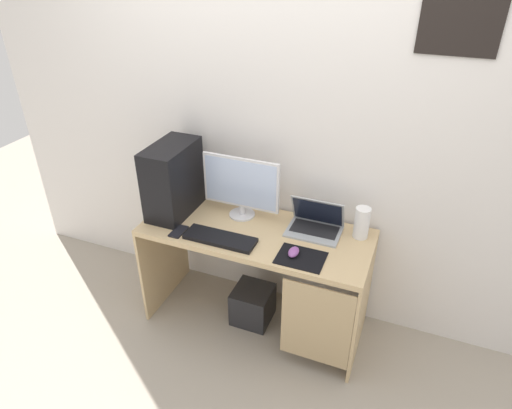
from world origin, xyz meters
name	(u,v)px	position (x,y,z in m)	size (l,w,h in m)	color
ground_plane	(256,319)	(0.00, 0.00, 0.00)	(8.00, 8.00, 0.00)	#9E9384
wall_back	(277,120)	(0.00, 0.32, 1.30)	(4.00, 0.05, 2.60)	silver
desk	(258,252)	(0.02, -0.01, 0.57)	(1.37, 0.56, 0.72)	tan
pc_tower	(173,179)	(-0.56, 0.02, 0.95)	(0.22, 0.40, 0.45)	black
monitor	(241,186)	(-0.15, 0.12, 0.93)	(0.49, 0.16, 0.40)	silver
laptop	(315,224)	(0.32, 0.13, 0.76)	(0.31, 0.23, 0.21)	#9EA3A8
speaker	(362,223)	(0.59, 0.17, 0.82)	(0.09, 0.09, 0.19)	white
keyboard	(220,238)	(-0.15, -0.17, 0.73)	(0.42, 0.14, 0.02)	black
mousepad	(301,258)	(0.33, -0.16, 0.72)	(0.26, 0.20, 0.01)	black
mouse_left	(294,252)	(0.28, -0.15, 0.74)	(0.06, 0.10, 0.03)	#8C4C99
cell_phone	(179,231)	(-0.42, -0.19, 0.73)	(0.07, 0.13, 0.01)	black
subwoofer	(253,304)	(-0.02, 0.00, 0.12)	(0.25, 0.25, 0.25)	#232326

